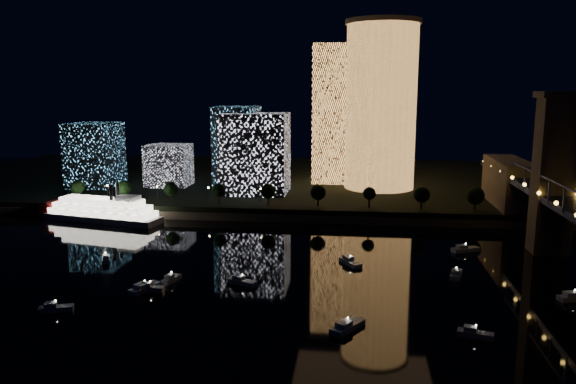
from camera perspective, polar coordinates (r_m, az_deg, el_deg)
name	(u,v)px	position (r m, az deg, el deg)	size (l,w,h in m)	color
ground	(334,302)	(138.57, 4.68, -11.07)	(520.00, 520.00, 0.00)	black
far_bank	(347,183)	(292.87, 5.99, 0.94)	(420.00, 160.00, 5.00)	black
seawall	(343,219)	(216.57, 5.59, -2.72)	(420.00, 6.00, 3.00)	#6B5E4C
tower_cylindrical	(381,106)	(262.47, 9.42, 8.66)	(34.00, 34.00, 75.87)	#FFA751
tower_rectangular	(335,114)	(278.46, 4.78, 7.89)	(20.95, 20.95, 66.65)	#FFA751
midrise_blocks	(202,153)	(261.22, -8.75, 3.92)	(103.72, 35.54, 37.66)	white
riverboat	(97,210)	(230.82, -18.79, -1.79)	(52.43, 20.79, 15.49)	silver
motorboats	(311,284)	(147.76, 2.37, -9.31)	(133.50, 71.13, 2.78)	silver
esplanade_trees	(281,192)	(222.51, -0.74, 0.04)	(166.31, 6.91, 8.95)	black
street_lamps	(261,192)	(229.97, -2.79, 0.01)	(132.70, 0.70, 5.65)	black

